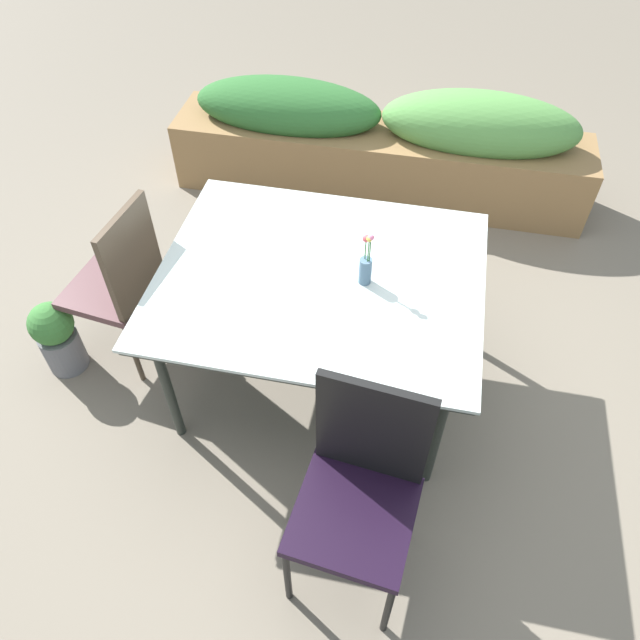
# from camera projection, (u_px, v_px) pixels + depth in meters

# --- Properties ---
(ground_plane) EXTENTS (12.00, 12.00, 0.00)m
(ground_plane) POSITION_uv_depth(u_px,v_px,m) (336.00, 374.00, 3.25)
(ground_plane) COLOR #756B5B
(dining_table) EXTENTS (1.43, 1.17, 0.75)m
(dining_table) POSITION_uv_depth(u_px,v_px,m) (320.00, 283.00, 2.72)
(dining_table) COLOR silver
(dining_table) RESTS_ON ground
(chair_end_left) EXTENTS (0.45, 0.45, 0.95)m
(chair_end_left) POSITION_uv_depth(u_px,v_px,m) (120.00, 280.00, 2.97)
(chair_end_left) COLOR brown
(chair_end_left) RESTS_ON ground
(chair_near_right) EXTENTS (0.48, 0.48, 1.02)m
(chair_near_right) POSITION_uv_depth(u_px,v_px,m) (361.00, 484.00, 2.21)
(chair_near_right) COLOR black
(chair_near_right) RESTS_ON ground
(flower_vase) EXTENTS (0.06, 0.06, 0.27)m
(flower_vase) POSITION_uv_depth(u_px,v_px,m) (366.00, 266.00, 2.59)
(flower_vase) COLOR slate
(flower_vase) RESTS_ON dining_table
(planter_box) EXTENTS (2.77, 0.52, 0.79)m
(planter_box) POSITION_uv_depth(u_px,v_px,m) (381.00, 144.00, 4.07)
(planter_box) COLOR olive
(planter_box) RESTS_ON ground
(potted_plant) EXTENTS (0.22, 0.22, 0.44)m
(potted_plant) POSITION_uv_depth(u_px,v_px,m) (57.00, 336.00, 3.12)
(potted_plant) COLOR slate
(potted_plant) RESTS_ON ground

